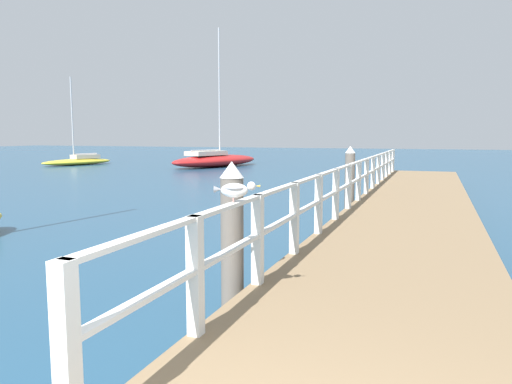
# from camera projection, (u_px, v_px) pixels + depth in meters

# --- Properties ---
(pier_deck) EXTENTS (2.93, 23.56, 0.48)m
(pier_deck) POSITION_uv_depth(u_px,v_px,m) (411.00, 212.00, 12.56)
(pier_deck) COLOR #846B4C
(pier_deck) RESTS_ON ground_plane
(pier_railing) EXTENTS (0.12, 22.08, 1.06)m
(pier_railing) POSITION_uv_depth(u_px,v_px,m) (359.00, 176.00, 12.94)
(pier_railing) COLOR silver
(pier_railing) RESTS_ON pier_deck
(dock_piling_near) EXTENTS (0.29, 0.29, 1.92)m
(dock_piling_near) POSITION_uv_depth(u_px,v_px,m) (232.00, 239.00, 5.91)
(dock_piling_near) COLOR #6B6056
(dock_piling_near) RESTS_ON ground_plane
(dock_piling_far) EXTENTS (0.29, 0.29, 1.92)m
(dock_piling_far) POSITION_uv_depth(u_px,v_px,m) (350.00, 179.00, 13.88)
(dock_piling_far) COLOR #6B6056
(dock_piling_far) RESTS_ON ground_plane
(seagull_foreground) EXTENTS (0.46, 0.24, 0.21)m
(seagull_foreground) POSITION_uv_depth(u_px,v_px,m) (235.00, 189.00, 4.94)
(seagull_foreground) COLOR white
(seagull_foreground) RESTS_ON pier_railing
(boat_2) EXTENTS (3.25, 5.80, 6.47)m
(boat_2) POSITION_uv_depth(u_px,v_px,m) (78.00, 161.00, 36.09)
(boat_2) COLOR gold
(boat_2) RESTS_ON ground_plane
(boat_3) EXTENTS (4.85, 8.41, 9.62)m
(boat_3) POSITION_uv_depth(u_px,v_px,m) (215.00, 160.00, 34.05)
(boat_3) COLOR red
(boat_3) RESTS_ON ground_plane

